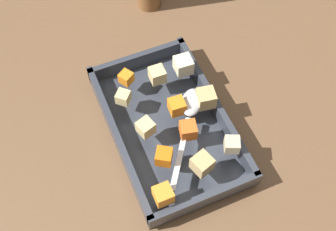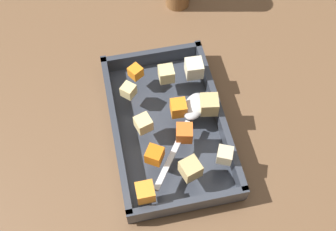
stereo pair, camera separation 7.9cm
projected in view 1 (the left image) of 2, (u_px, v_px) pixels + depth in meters
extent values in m
plane|color=brown|center=(160.00, 133.00, 0.84)|extent=(4.00, 4.00, 0.00)
cube|color=#333842|center=(168.00, 130.00, 0.84)|extent=(0.34, 0.21, 0.01)
cube|color=#333842|center=(118.00, 141.00, 0.80)|extent=(0.34, 0.01, 0.04)
cube|color=#333842|center=(215.00, 106.00, 0.84)|extent=(0.34, 0.01, 0.04)
cube|color=#333842|center=(137.00, 61.00, 0.90)|extent=(0.01, 0.21, 0.04)
cube|color=#333842|center=(205.00, 199.00, 0.74)|extent=(0.01, 0.21, 0.04)
cube|color=orange|center=(188.00, 130.00, 0.77)|extent=(0.04, 0.04, 0.03)
cube|color=orange|center=(163.00, 195.00, 0.71)|extent=(0.03, 0.03, 0.03)
cube|color=orange|center=(164.00, 157.00, 0.74)|extent=(0.04, 0.04, 0.03)
cube|color=orange|center=(177.00, 106.00, 0.80)|extent=(0.03, 0.03, 0.03)
cube|color=orange|center=(126.00, 78.00, 0.84)|extent=(0.03, 0.03, 0.02)
cube|color=#E0CC89|center=(146.00, 127.00, 0.77)|extent=(0.03, 0.03, 0.03)
cube|color=tan|center=(205.00, 97.00, 0.81)|extent=(0.04, 0.04, 0.03)
cube|color=beige|center=(232.00, 145.00, 0.76)|extent=(0.03, 0.03, 0.03)
cube|color=tan|center=(202.00, 164.00, 0.73)|extent=(0.04, 0.04, 0.03)
cube|color=beige|center=(183.00, 65.00, 0.85)|extent=(0.04, 0.04, 0.03)
cube|color=#E0CC89|center=(157.00, 75.00, 0.84)|extent=(0.03, 0.03, 0.03)
cube|color=#E0CC89|center=(123.00, 97.00, 0.81)|extent=(0.03, 0.03, 0.02)
ellipsoid|color=silver|center=(192.00, 102.00, 0.81)|extent=(0.07, 0.07, 0.02)
cube|color=silver|center=(181.00, 153.00, 0.76)|extent=(0.13, 0.09, 0.01)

